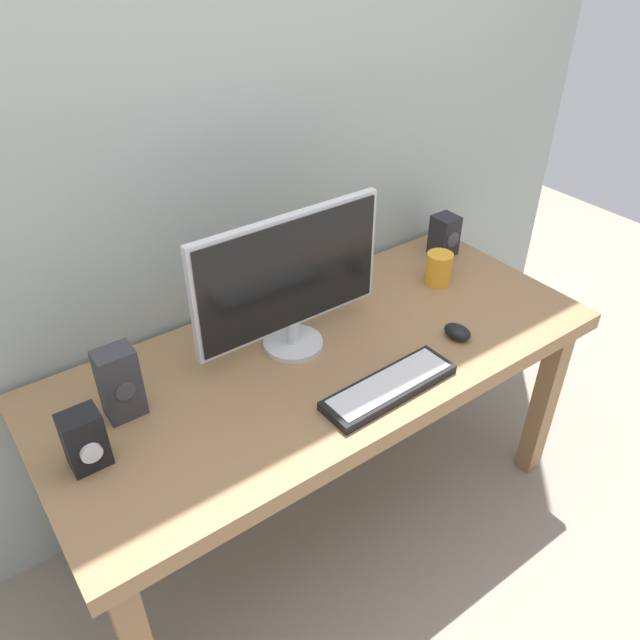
% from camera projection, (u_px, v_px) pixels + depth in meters
% --- Properties ---
extents(ground_plane, '(6.00, 6.00, 0.00)m').
position_uv_depth(ground_plane, '(324.00, 510.00, 2.22)').
color(ground_plane, gray).
extents(wall_back, '(2.93, 0.04, 3.00)m').
position_uv_depth(wall_back, '(235.00, 35.00, 1.62)').
color(wall_back, '#9EA8A3').
rests_on(wall_back, ground_plane).
extents(desk, '(1.64, 0.71, 0.71)m').
position_uv_depth(desk, '(325.00, 373.00, 1.86)').
color(desk, '#936D47').
rests_on(desk, ground_plane).
extents(monitor, '(0.59, 0.17, 0.41)m').
position_uv_depth(monitor, '(290.00, 280.00, 1.71)').
color(monitor, silver).
rests_on(monitor, desk).
extents(keyboard_primary, '(0.40, 0.13, 0.03)m').
position_uv_depth(keyboard_primary, '(389.00, 387.00, 1.66)').
color(keyboard_primary, black).
rests_on(keyboard_primary, desk).
extents(mouse, '(0.07, 0.09, 0.04)m').
position_uv_depth(mouse, '(457.00, 332.00, 1.86)').
color(mouse, black).
rests_on(mouse, desk).
extents(speaker_right, '(0.08, 0.09, 0.15)m').
position_uv_depth(speaker_right, '(444.00, 235.00, 2.25)').
color(speaker_right, '#232328').
rests_on(speaker_right, desk).
extents(speaker_left, '(0.10, 0.08, 0.20)m').
position_uv_depth(speaker_left, '(120.00, 383.00, 1.55)').
color(speaker_left, '#333338').
rests_on(speaker_left, desk).
extents(audio_controller, '(0.09, 0.08, 0.15)m').
position_uv_depth(audio_controller, '(85.00, 440.00, 1.42)').
color(audio_controller, black).
rests_on(audio_controller, desk).
extents(coffee_mug, '(0.09, 0.09, 0.11)m').
position_uv_depth(coffee_mug, '(439.00, 268.00, 2.09)').
color(coffee_mug, orange).
rests_on(coffee_mug, desk).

